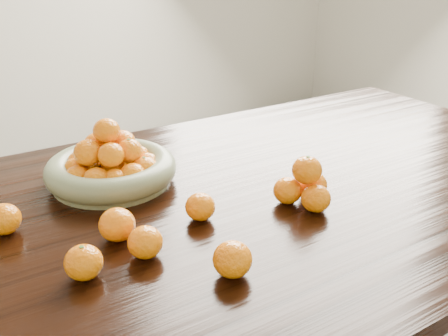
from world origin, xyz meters
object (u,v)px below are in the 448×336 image
loose_orange_0 (84,262)px  orange_pyramid (306,186)px  dining_table (221,233)px  fruit_bowl (111,166)px

loose_orange_0 → orange_pyramid: bearing=1.4°
dining_table → loose_orange_0: bearing=-159.7°
fruit_bowl → orange_pyramid: size_ratio=2.37×
dining_table → loose_orange_0: (-0.34, -0.13, 0.12)m
dining_table → loose_orange_0: 0.38m
orange_pyramid → loose_orange_0: 0.48m
dining_table → fruit_bowl: fruit_bowl is taller
dining_table → orange_pyramid: 0.22m
orange_pyramid → loose_orange_0: size_ratio=1.99×
dining_table → fruit_bowl: size_ratio=6.70×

